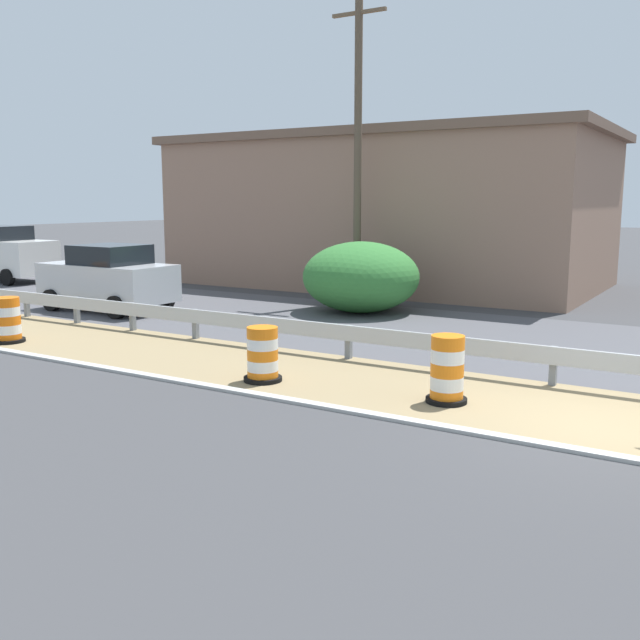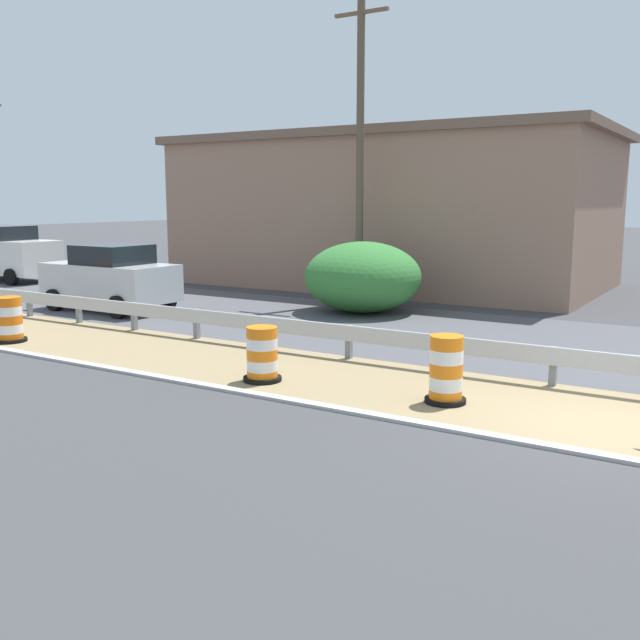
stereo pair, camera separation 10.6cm
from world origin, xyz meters
name	(u,v)px [view 2 (the right image)]	position (x,y,z in m)	size (l,w,h in m)	color
ground_plane	(613,429)	(0.00, 0.00, 0.00)	(160.00, 160.00, 0.00)	#3D3D3F
median_dirt_strip	(619,420)	(0.48, 0.00, 0.00)	(3.36, 120.00, 0.01)	#8E7A56
curb_near_edge	(594,456)	(-1.30, 0.00, 0.00)	(0.20, 120.00, 0.11)	#ADADA8
guardrail_median	(616,365)	(1.92, 0.32, 0.52)	(0.18, 57.69, 0.71)	#ADB2B7
traffic_barrel_nearest	(446,373)	(-0.01, 2.55, 0.50)	(0.67, 0.67, 1.10)	orange
traffic_barrel_close	(262,357)	(-0.43, 5.89, 0.44)	(0.70, 0.70, 0.99)	orange
traffic_barrel_mid	(9,322)	(-0.59, 12.97, 0.47)	(0.74, 0.74, 1.04)	orange
car_trailing_near_lane	(7,253)	(7.21, 24.21, 1.10)	(2.22, 4.51, 2.20)	silver
car_lead_far_lane	(110,278)	(3.96, 14.65, 0.97)	(2.12, 4.08, 1.94)	silver
roadside_shop_near	(393,210)	(14.61, 10.69, 2.82)	(8.90, 16.08, 5.62)	#93705B
utility_pole_near	(360,148)	(9.30, 9.24, 4.79)	(0.24, 1.80, 9.26)	brown
bush_roadside	(363,277)	(7.58, 8.17, 1.02)	(3.38, 3.38, 2.05)	#337533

